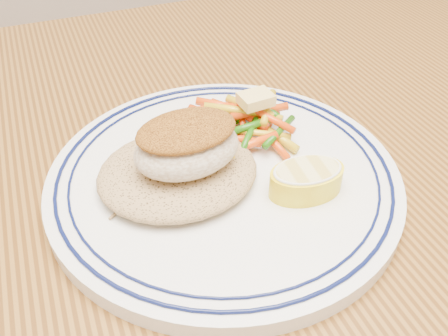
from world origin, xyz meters
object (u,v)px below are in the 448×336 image
Objects in this scene: plate at (224,178)px; fish_fillet at (187,144)px; dining_table at (188,299)px; lemon_wedge at (306,179)px; vegetable_pile at (246,120)px; rice_pilaf at (178,169)px.

fish_fillet is (-0.03, -0.00, 0.05)m from plate.
lemon_wedge is (0.10, -0.01, 0.13)m from dining_table.
dining_table is 0.17m from vegetable_pile.
dining_table is 0.16m from lemon_wedge.
vegetable_pile is 1.63× the size of lemon_wedge.
fish_fillet is at bearing 60.12° from dining_table.
rice_pilaf is at bearing 75.15° from dining_table.
fish_fillet reaches higher than vegetable_pile.
dining_table is 11.33× the size of rice_pilaf.
fish_fillet is 1.41× the size of lemon_wedge.
plate reaches higher than dining_table.
vegetable_pile reaches higher than rice_pilaf.
vegetable_pile is at bearing 34.04° from fish_fillet.
lemon_wedge is at bearing -27.53° from fish_fillet.
plate is (0.05, 0.03, 0.11)m from dining_table.
rice_pilaf is 0.03m from fish_fillet.
dining_table is 5.03× the size of plate.
fish_fillet is at bearing -175.85° from plate.
lemon_wedge is at bearing -8.45° from dining_table.
plate is 0.06m from fish_fillet.
rice_pilaf is (0.01, 0.04, 0.12)m from dining_table.
vegetable_pile reaches higher than lemon_wedge.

